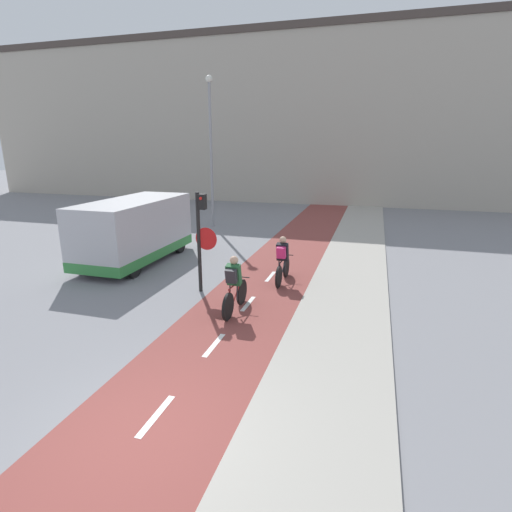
{
  "coord_description": "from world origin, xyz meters",
  "views": [
    {
      "loc": [
        3.17,
        -4.4,
        4.31
      ],
      "look_at": [
        0.0,
        6.28,
        1.2
      ],
      "focal_mm": 28.0,
      "sensor_mm": 36.0,
      "label": 1
    }
  ],
  "objects": [
    {
      "name": "van",
      "position": [
        -5.37,
        8.36,
        1.16
      ],
      "size": [
        2.14,
        5.19,
        2.36
      ],
      "color": "#B7B7BC",
      "rests_on": "ground_plane"
    },
    {
      "name": "ground_plane",
      "position": [
        0.0,
        0.0,
        0.0
      ],
      "size": [
        120.0,
        120.0,
        0.0
      ],
      "primitive_type": "plane",
      "color": "gray"
    },
    {
      "name": "building_row_background",
      "position": [
        0.0,
        27.81,
        6.22
      ],
      "size": [
        60.0,
        5.2,
        12.43
      ],
      "color": "#B2A899",
      "rests_on": "ground_plane"
    },
    {
      "name": "sidewalk_strip",
      "position": [
        2.59,
        0.0,
        0.03
      ],
      "size": [
        2.4,
        60.0,
        0.05
      ],
      "color": "#A8A399",
      "rests_on": "ground_plane"
    },
    {
      "name": "bike_lane",
      "position": [
        0.0,
        0.0,
        0.01
      ],
      "size": [
        2.77,
        60.0,
        0.02
      ],
      "color": "brown",
      "rests_on": "ground_plane"
    },
    {
      "name": "street_lamp_far",
      "position": [
        -5.24,
        15.67,
        4.62
      ],
      "size": [
        0.36,
        0.36,
        7.68
      ],
      "color": "gray",
      "rests_on": "ground_plane"
    },
    {
      "name": "cyclist_far",
      "position": [
        0.5,
        7.57,
        0.72
      ],
      "size": [
        0.46,
        1.78,
        1.53
      ],
      "color": "black",
      "rests_on": "ground_plane"
    },
    {
      "name": "traffic_light_pole",
      "position": [
        -1.62,
        6.1,
        1.87
      ],
      "size": [
        0.67,
        0.25,
        3.01
      ],
      "color": "black",
      "rests_on": "ground_plane"
    },
    {
      "name": "cyclist_near",
      "position": [
        -0.18,
        4.87,
        0.73
      ],
      "size": [
        0.46,
        1.82,
        1.56
      ],
      "color": "black",
      "rests_on": "ground_plane"
    }
  ]
}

